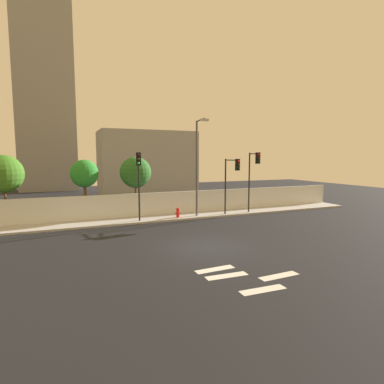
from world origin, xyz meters
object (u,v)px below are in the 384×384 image
object	(u,v)px
traffic_light_right	(232,174)
street_lamp_curbside	(198,161)
roadside_tree_midright	(135,172)
roadside_tree_leftmost	(4,174)
traffic_light_left	(254,169)
fire_hydrant	(178,212)
traffic_light_center	(139,172)
roadside_tree_midleft	(84,174)

from	to	relation	value
traffic_light_right	street_lamp_curbside	xyz separation A→B (m)	(-2.68, 0.69, 1.07)
roadside_tree_midright	roadside_tree_leftmost	bearing A→B (deg)	180.00
street_lamp_curbside	roadside_tree_midright	world-z (taller)	street_lamp_curbside
traffic_light_left	traffic_light_right	world-z (taller)	traffic_light_left
traffic_light_left	roadside_tree_leftmost	size ratio (longest dim) A/B	1.01
traffic_light_right	fire_hydrant	bearing A→B (deg)	168.04
roadside_tree_leftmost	roadside_tree_midright	xyz separation A→B (m)	(9.36, 0.00, -0.07)
traffic_light_center	fire_hydrant	xyz separation A→B (m)	(3.20, 0.73, -3.22)
traffic_light_center	fire_hydrant	size ratio (longest dim) A/B	6.70
street_lamp_curbside	roadside_tree_leftmost	xyz separation A→B (m)	(-13.57, 3.08, -0.91)
traffic_light_right	street_lamp_curbside	size ratio (longest dim) A/B	0.61
traffic_light_left	traffic_light_right	bearing A→B (deg)	-179.46
roadside_tree_leftmost	roadside_tree_midleft	bearing A→B (deg)	0.00
fire_hydrant	roadside_tree_midright	bearing A→B (deg)	132.33
traffic_light_left	roadside_tree_midright	distance (m)	9.70
traffic_light_center	roadside_tree_midleft	xyz separation A→B (m)	(-3.39, 3.60, -0.24)
roadside_tree_midright	street_lamp_curbside	bearing A→B (deg)	-36.21
traffic_light_left	fire_hydrant	bearing A→B (deg)	172.03
fire_hydrant	traffic_light_right	bearing A→B (deg)	-11.96
traffic_light_left	roadside_tree_midright	xyz separation A→B (m)	(-8.94, 3.75, -0.26)
street_lamp_curbside	roadside_tree_leftmost	world-z (taller)	street_lamp_curbside
traffic_light_left	street_lamp_curbside	size ratio (longest dim) A/B	0.67
roadside_tree_midleft	roadside_tree_midright	bearing A→B (deg)	0.00
traffic_light_center	roadside_tree_midright	world-z (taller)	traffic_light_center
street_lamp_curbside	roadside_tree_leftmost	size ratio (longest dim) A/B	1.50
roadside_tree_leftmost	roadside_tree_midright	world-z (taller)	roadside_tree_leftmost
fire_hydrant	roadside_tree_midleft	bearing A→B (deg)	156.49
roadside_tree_leftmost	roadside_tree_midleft	xyz separation A→B (m)	(5.38, 0.00, -0.11)
traffic_light_center	roadside_tree_leftmost	world-z (taller)	traffic_light_center
roadside_tree_leftmost	street_lamp_curbside	bearing A→B (deg)	-12.80
traffic_light_right	fire_hydrant	size ratio (longest dim) A/B	6.09
fire_hydrant	roadside_tree_midleft	size ratio (longest dim) A/B	0.16
traffic_light_center	street_lamp_curbside	distance (m)	4.89
traffic_light_right	roadside_tree_leftmost	xyz separation A→B (m)	(-16.25, 3.77, 0.16)
traffic_light_center	roadside_tree_midright	distance (m)	3.65
traffic_light_center	roadside_tree_leftmost	bearing A→B (deg)	157.71
roadside_tree_leftmost	roadside_tree_midright	distance (m)	9.36
traffic_light_left	traffic_light_center	world-z (taller)	traffic_light_left
traffic_light_center	roadside_tree_leftmost	xyz separation A→B (m)	(-8.77, 3.60, -0.13)
traffic_light_left	roadside_tree_leftmost	xyz separation A→B (m)	(-18.30, 3.75, -0.18)
fire_hydrant	roadside_tree_leftmost	bearing A→B (deg)	166.53
traffic_light_center	roadside_tree_midright	size ratio (longest dim) A/B	1.03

